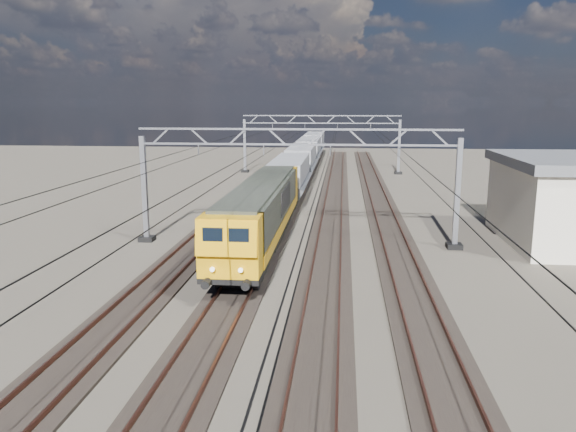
# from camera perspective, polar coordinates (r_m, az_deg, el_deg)

# --- Properties ---
(ground) EXTENTS (160.00, 160.00, 0.00)m
(ground) POSITION_cam_1_polar(r_m,az_deg,el_deg) (30.80, 0.25, -4.76)
(ground) COLOR #2C2721
(ground) RESTS_ON ground
(track_outer_west) EXTENTS (2.60, 140.00, 0.30)m
(track_outer_west) POSITION_cam_1_polar(r_m,az_deg,el_deg) (31.88, -10.58, -4.26)
(track_outer_west) COLOR black
(track_outer_west) RESTS_ON ground
(track_loco) EXTENTS (2.60, 140.00, 0.30)m
(track_loco) POSITION_cam_1_polar(r_m,az_deg,el_deg) (31.02, -3.44, -4.52)
(track_loco) COLOR black
(track_loco) RESTS_ON ground
(track_inner_east) EXTENTS (2.60, 140.00, 0.30)m
(track_inner_east) POSITION_cam_1_polar(r_m,az_deg,el_deg) (30.66, 3.99, -4.72)
(track_inner_east) COLOR black
(track_inner_east) RESTS_ON ground
(track_outer_east) EXTENTS (2.60, 140.00, 0.30)m
(track_outer_east) POSITION_cam_1_polar(r_m,az_deg,el_deg) (30.82, 11.47, -4.84)
(track_outer_east) COLOR black
(track_outer_east) RESTS_ON ground
(catenary_gantry_mid) EXTENTS (19.90, 0.90, 7.11)m
(catenary_gantry_mid) POSITION_cam_1_polar(r_m,az_deg,el_deg) (33.89, 0.89, 3.49)
(catenary_gantry_mid) COLOR #8F929C
(catenary_gantry_mid) RESTS_ON ground
(catenary_gantry_far) EXTENTS (19.90, 0.90, 7.11)m
(catenary_gantry_far) POSITION_cam_1_polar(r_m,az_deg,el_deg) (69.66, 3.37, 7.55)
(catenary_gantry_far) COLOR #8F929C
(catenary_gantry_far) RESTS_ON ground
(overhead_wires) EXTENTS (12.03, 140.00, 0.53)m
(overhead_wires) POSITION_cam_1_polar(r_m,az_deg,el_deg) (37.66, 1.41, 7.11)
(overhead_wires) COLOR black
(overhead_wires) RESTS_ON ground
(locomotive) EXTENTS (2.76, 21.10, 3.62)m
(locomotive) POSITION_cam_1_polar(r_m,az_deg,el_deg) (33.25, -2.71, 0.57)
(locomotive) COLOR black
(locomotive) RESTS_ON ground
(hopper_wagon_lead) EXTENTS (3.38, 13.00, 3.25)m
(hopper_wagon_lead) POSITION_cam_1_polar(r_m,az_deg,el_deg) (50.63, 0.18, 4.22)
(hopper_wagon_lead) COLOR black
(hopper_wagon_lead) RESTS_ON ground
(hopper_wagon_mid) EXTENTS (3.38, 13.00, 3.25)m
(hopper_wagon_mid) POSITION_cam_1_polar(r_m,az_deg,el_deg) (64.69, 1.38, 5.79)
(hopper_wagon_mid) COLOR black
(hopper_wagon_mid) RESTS_ON ground
(hopper_wagon_third) EXTENTS (3.38, 13.00, 3.25)m
(hopper_wagon_third) POSITION_cam_1_polar(r_m,az_deg,el_deg) (78.81, 2.16, 6.79)
(hopper_wagon_third) COLOR black
(hopper_wagon_third) RESTS_ON ground
(hopper_wagon_fourth) EXTENTS (3.38, 13.00, 3.25)m
(hopper_wagon_fourth) POSITION_cam_1_polar(r_m,az_deg,el_deg) (92.94, 2.70, 7.49)
(hopper_wagon_fourth) COLOR black
(hopper_wagon_fourth) RESTS_ON ground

